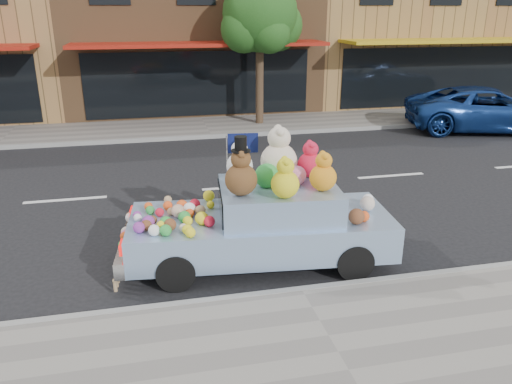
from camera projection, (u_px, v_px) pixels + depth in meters
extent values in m
plane|color=black|center=(239.00, 187.00, 12.09)|extent=(120.00, 120.00, 0.00)
cube|color=gray|center=(338.00, 356.00, 6.11)|extent=(60.00, 3.00, 0.12)
cube|color=gray|center=(206.00, 127.00, 18.03)|extent=(60.00, 3.00, 0.12)
cube|color=gray|center=(301.00, 292.00, 7.49)|extent=(60.00, 0.12, 0.13)
cube|color=gray|center=(211.00, 136.00, 16.65)|extent=(60.00, 0.12, 0.13)
cube|color=brown|center=(187.00, 23.00, 21.88)|extent=(10.00, 8.00, 7.00)
cube|color=black|center=(200.00, 84.00, 18.92)|extent=(8.50, 0.06, 2.40)
cube|color=#9B1A0E|center=(201.00, 44.00, 17.60)|extent=(9.00, 1.80, 0.12)
cube|color=olive|center=(396.00, 22.00, 23.93)|extent=(10.00, 8.00, 7.00)
cube|color=black|center=(437.00, 77.00, 20.96)|extent=(8.50, 0.06, 2.40)
cube|color=gold|center=(454.00, 41.00, 19.64)|extent=(9.00, 1.80, 0.12)
cylinder|color=#38281C|center=(260.00, 82.00, 17.91)|extent=(0.28, 0.28, 3.20)
sphere|color=#1D4B15|center=(260.00, 14.00, 17.11)|extent=(2.60, 2.60, 2.60)
sphere|color=#1D4B15|center=(277.00, 25.00, 17.66)|extent=(1.80, 1.80, 1.80)
sphere|color=#1D4B15|center=(244.00, 29.00, 16.97)|extent=(1.60, 1.60, 1.60)
sphere|color=#1D4B15|center=(269.00, 33.00, 16.80)|extent=(1.40, 1.40, 1.40)
sphere|color=#1D4B15|center=(248.00, 22.00, 17.70)|extent=(1.60, 1.60, 1.60)
imported|color=navy|center=(487.00, 109.00, 17.50)|extent=(5.94, 3.89, 1.52)
cylinder|color=black|center=(355.00, 262.00, 7.88)|extent=(0.62, 0.26, 0.60)
cylinder|color=black|center=(329.00, 222.00, 9.34)|extent=(0.62, 0.26, 0.60)
cylinder|color=black|center=(176.00, 272.00, 7.57)|extent=(0.62, 0.26, 0.60)
cylinder|color=black|center=(178.00, 230.00, 9.02)|extent=(0.62, 0.26, 0.60)
cube|color=#8EACD4|center=(261.00, 231.00, 8.37)|extent=(4.45, 2.11, 0.60)
cube|color=#8EACD4|center=(279.00, 200.00, 8.21)|extent=(2.04, 1.68, 0.50)
cube|color=silver|center=(126.00, 247.00, 8.17)|extent=(0.33, 1.79, 0.26)
cube|color=red|center=(122.00, 247.00, 7.43)|extent=(0.09, 0.28, 0.16)
cube|color=red|center=(132.00, 213.00, 8.70)|extent=(0.09, 0.28, 0.16)
cube|color=black|center=(221.00, 203.00, 8.10)|extent=(0.17, 1.30, 0.40)
sphere|color=#523217|center=(241.00, 180.00, 7.64)|extent=(0.50, 0.50, 0.50)
sphere|color=#523217|center=(241.00, 159.00, 7.53)|extent=(0.31, 0.31, 0.31)
sphere|color=#523217|center=(242.00, 155.00, 7.39)|extent=(0.12, 0.12, 0.12)
sphere|color=#523217|center=(239.00, 151.00, 7.59)|extent=(0.12, 0.12, 0.12)
cylinder|color=black|center=(241.00, 151.00, 7.48)|extent=(0.30, 0.30, 0.02)
cylinder|color=black|center=(241.00, 144.00, 7.44)|extent=(0.19, 0.19, 0.22)
sphere|color=beige|center=(279.00, 161.00, 8.35)|extent=(0.62, 0.62, 0.62)
sphere|color=beige|center=(279.00, 138.00, 8.21)|extent=(0.38, 0.38, 0.38)
sphere|color=beige|center=(281.00, 132.00, 8.05)|extent=(0.15, 0.15, 0.15)
sphere|color=beige|center=(277.00, 129.00, 8.29)|extent=(0.15, 0.15, 0.15)
sphere|color=orange|center=(323.00, 178.00, 7.84)|extent=(0.43, 0.43, 0.43)
sphere|color=orange|center=(324.00, 161.00, 7.75)|extent=(0.27, 0.27, 0.27)
sphere|color=orange|center=(326.00, 157.00, 7.63)|extent=(0.10, 0.10, 0.10)
sphere|color=orange|center=(322.00, 154.00, 7.80)|extent=(0.10, 0.10, 0.10)
sphere|color=red|center=(310.00, 165.00, 8.49)|extent=(0.43, 0.43, 0.43)
sphere|color=red|center=(311.00, 149.00, 8.40)|extent=(0.27, 0.27, 0.27)
sphere|color=red|center=(313.00, 145.00, 8.28)|extent=(0.10, 0.10, 0.10)
sphere|color=red|center=(309.00, 143.00, 8.45)|extent=(0.10, 0.10, 0.10)
sphere|color=silver|center=(240.00, 166.00, 8.40)|extent=(0.45, 0.45, 0.45)
sphere|color=silver|center=(239.00, 149.00, 8.30)|extent=(0.28, 0.28, 0.28)
sphere|color=silver|center=(241.00, 145.00, 8.18)|extent=(0.11, 0.11, 0.11)
sphere|color=silver|center=(238.00, 142.00, 8.36)|extent=(0.11, 0.11, 0.11)
sphere|color=yellow|center=(285.00, 184.00, 7.54)|extent=(0.44, 0.44, 0.44)
sphere|color=yellow|center=(285.00, 166.00, 7.44)|extent=(0.27, 0.27, 0.27)
sphere|color=yellow|center=(287.00, 163.00, 7.32)|extent=(0.10, 0.10, 0.10)
sphere|color=yellow|center=(284.00, 159.00, 7.50)|extent=(0.10, 0.10, 0.10)
sphere|color=green|center=(267.00, 176.00, 8.04)|extent=(0.40, 0.40, 0.40)
sphere|color=#CB658C|center=(297.00, 175.00, 8.15)|extent=(0.32, 0.32, 0.32)
sphere|color=red|center=(160.00, 212.00, 8.18)|extent=(0.15, 0.15, 0.15)
sphere|color=#A5805A|center=(200.00, 210.00, 8.22)|extent=(0.17, 0.17, 0.17)
sphere|color=#A5805A|center=(171.00, 211.00, 8.23)|extent=(0.13, 0.13, 0.13)
sphere|color=yellow|center=(180.00, 207.00, 8.40)|extent=(0.15, 0.15, 0.15)
sphere|color=green|center=(150.00, 210.00, 8.27)|extent=(0.15, 0.15, 0.15)
sphere|color=green|center=(184.00, 217.00, 7.92)|extent=(0.20, 0.20, 0.20)
sphere|color=#7C2B86|center=(137.00, 215.00, 8.07)|extent=(0.14, 0.14, 0.14)
sphere|color=yellow|center=(202.00, 218.00, 7.86)|extent=(0.21, 0.21, 0.21)
sphere|color=red|center=(176.00, 210.00, 8.24)|extent=(0.17, 0.17, 0.17)
sphere|color=yellow|center=(211.00, 205.00, 8.51)|extent=(0.14, 0.14, 0.14)
sphere|color=green|center=(166.00, 222.00, 7.72)|extent=(0.20, 0.20, 0.20)
sphere|color=yellow|center=(188.00, 230.00, 7.51)|extent=(0.16, 0.16, 0.16)
sphere|color=#A5805A|center=(168.00, 200.00, 8.73)|extent=(0.14, 0.14, 0.14)
sphere|color=yellow|center=(209.00, 196.00, 8.82)|extent=(0.20, 0.20, 0.20)
sphere|color=#ED4816|center=(168.00, 206.00, 8.43)|extent=(0.16, 0.16, 0.16)
sphere|color=brown|center=(153.00, 220.00, 7.89)|extent=(0.14, 0.14, 0.14)
sphere|color=beige|center=(183.00, 228.00, 7.62)|extent=(0.13, 0.13, 0.13)
sphere|color=white|center=(189.00, 209.00, 8.25)|extent=(0.21, 0.21, 0.21)
sphere|color=yellow|center=(161.00, 226.00, 7.66)|extent=(0.16, 0.16, 0.16)
sphere|color=red|center=(209.00, 221.00, 7.79)|extent=(0.18, 0.18, 0.18)
sphere|color=yellow|center=(188.00, 221.00, 7.83)|extent=(0.16, 0.16, 0.16)
sphere|color=green|center=(166.00, 230.00, 7.47)|extent=(0.18, 0.18, 0.18)
sphere|color=#ED4816|center=(148.00, 206.00, 8.43)|extent=(0.14, 0.14, 0.14)
sphere|color=white|center=(154.00, 230.00, 7.47)|extent=(0.18, 0.18, 0.18)
sphere|color=white|center=(138.00, 218.00, 7.99)|extent=(0.13, 0.13, 0.13)
sphere|color=#7C2B86|center=(139.00, 227.00, 7.57)|extent=(0.18, 0.18, 0.18)
sphere|color=red|center=(195.00, 204.00, 8.44)|extent=(0.19, 0.19, 0.19)
sphere|color=#7C2B86|center=(148.00, 222.00, 7.75)|extent=(0.20, 0.20, 0.20)
sphere|color=#ED4816|center=(182.00, 206.00, 8.38)|extent=(0.20, 0.20, 0.20)
sphere|color=yellow|center=(190.00, 233.00, 7.42)|extent=(0.16, 0.16, 0.16)
sphere|color=brown|center=(146.00, 225.00, 7.66)|extent=(0.17, 0.17, 0.17)
sphere|color=#ED4816|center=(190.00, 213.00, 8.15)|extent=(0.15, 0.15, 0.15)
sphere|color=brown|center=(170.00, 225.00, 7.65)|extent=(0.19, 0.19, 0.19)
sphere|color=#D8A88C|center=(178.00, 211.00, 8.12)|extent=(0.22, 0.22, 0.22)
sphere|color=#7C2B86|center=(126.00, 234.00, 8.14)|extent=(0.14, 0.14, 0.14)
sphere|color=#CB658C|center=(125.00, 234.00, 8.13)|extent=(0.15, 0.15, 0.15)
sphere|color=beige|center=(126.00, 232.00, 8.21)|extent=(0.16, 0.16, 0.16)
sphere|color=#A5805A|center=(130.00, 217.00, 8.80)|extent=(0.17, 0.17, 0.17)
sphere|color=#ED4816|center=(125.00, 236.00, 8.06)|extent=(0.15, 0.15, 0.15)
sphere|color=white|center=(130.00, 218.00, 8.76)|extent=(0.17, 0.17, 0.17)
sphere|color=green|center=(123.00, 245.00, 7.79)|extent=(0.13, 0.13, 0.13)
sphere|color=#ED4816|center=(329.00, 191.00, 8.99)|extent=(0.25, 0.25, 0.25)
sphere|color=beige|center=(367.00, 204.00, 8.40)|extent=(0.25, 0.25, 0.25)
sphere|color=brown|center=(357.00, 217.00, 7.87)|extent=(0.26, 0.26, 0.26)
sphere|color=#ED4816|center=(364.00, 216.00, 7.97)|extent=(0.18, 0.18, 0.18)
sphere|color=white|center=(368.00, 199.00, 8.66)|extent=(0.19, 0.19, 0.19)
cylinder|color=#997A54|center=(115.00, 286.00, 7.45)|extent=(0.06, 0.06, 0.17)
sphere|color=#997A54|center=(115.00, 281.00, 7.41)|extent=(0.07, 0.07, 0.07)
cylinder|color=#997A54|center=(117.00, 282.00, 7.57)|extent=(0.06, 0.06, 0.17)
sphere|color=#997A54|center=(116.00, 276.00, 7.54)|extent=(0.07, 0.07, 0.07)
cylinder|color=#997A54|center=(118.00, 277.00, 7.69)|extent=(0.06, 0.06, 0.17)
sphere|color=#997A54|center=(117.00, 272.00, 7.66)|extent=(0.07, 0.07, 0.07)
cylinder|color=#997A54|center=(119.00, 273.00, 7.81)|extent=(0.06, 0.06, 0.17)
sphere|color=#997A54|center=(118.00, 268.00, 7.78)|extent=(0.07, 0.07, 0.07)
cylinder|color=#997A54|center=(120.00, 269.00, 7.93)|extent=(0.06, 0.06, 0.17)
sphere|color=#997A54|center=(119.00, 264.00, 7.90)|extent=(0.07, 0.07, 0.07)
cylinder|color=#997A54|center=(121.00, 265.00, 8.06)|extent=(0.06, 0.06, 0.17)
sphere|color=#997A54|center=(121.00, 260.00, 8.02)|extent=(0.07, 0.07, 0.07)
cylinder|color=#997A54|center=(122.00, 261.00, 8.18)|extent=(0.06, 0.06, 0.17)
sphere|color=#997A54|center=(122.00, 256.00, 8.14)|extent=(0.07, 0.07, 0.07)
cylinder|color=#997A54|center=(123.00, 258.00, 8.30)|extent=(0.06, 0.06, 0.17)
sphere|color=#997A54|center=(123.00, 253.00, 8.27)|extent=(0.07, 0.07, 0.07)
cylinder|color=#997A54|center=(124.00, 254.00, 8.42)|extent=(0.06, 0.06, 0.17)
sphere|color=#997A54|center=(124.00, 249.00, 8.39)|extent=(0.07, 0.07, 0.07)
cylinder|color=#997A54|center=(125.00, 251.00, 8.54)|extent=(0.06, 0.06, 0.17)
sphere|color=#997A54|center=(125.00, 246.00, 8.51)|extent=(0.07, 0.07, 0.07)
cylinder|color=#997A54|center=(126.00, 247.00, 8.66)|extent=(0.06, 0.06, 0.17)
sphere|color=#997A54|center=(126.00, 242.00, 8.63)|extent=(0.07, 0.07, 0.07)
cylinder|color=#997A54|center=(127.00, 244.00, 8.79)|extent=(0.06, 0.06, 0.17)
sphere|color=#997A54|center=(126.00, 239.00, 8.75)|extent=(0.07, 0.07, 0.07)
cylinder|color=#997A54|center=(128.00, 241.00, 8.91)|extent=(0.06, 0.06, 0.17)
sphere|color=#997A54|center=(127.00, 236.00, 8.88)|extent=(0.07, 0.07, 0.07)
cylinder|color=#997A54|center=(129.00, 238.00, 9.03)|extent=(0.06, 0.06, 0.17)
sphere|color=#997A54|center=(128.00, 233.00, 9.00)|extent=(0.07, 0.07, 0.07)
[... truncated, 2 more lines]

